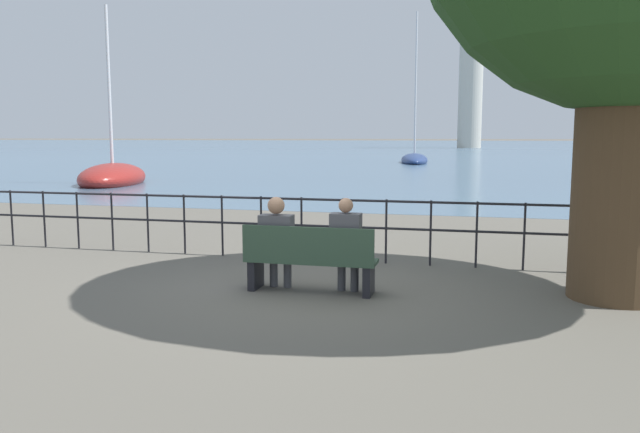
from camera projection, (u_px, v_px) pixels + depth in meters
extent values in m
plane|color=#605B51|center=(311.00, 291.00, 8.32)|extent=(1000.00, 1000.00, 0.00)
cube|color=slate|center=(466.00, 144.00, 160.98)|extent=(600.00, 300.00, 0.01)
cylinder|color=#4C3823|center=(621.00, 175.00, 7.77)|extent=(1.15, 1.15, 3.15)
cube|color=#334C38|center=(311.00, 260.00, 8.27)|extent=(1.76, 0.45, 0.05)
cube|color=#334C38|center=(307.00, 244.00, 8.04)|extent=(1.76, 0.04, 0.45)
cube|color=black|center=(256.00, 274.00, 8.48)|extent=(0.10, 0.41, 0.40)
cube|color=black|center=(369.00, 280.00, 8.11)|extent=(0.10, 0.41, 0.40)
cylinder|color=#4C4C51|center=(274.00, 270.00, 8.58)|extent=(0.11, 0.11, 0.45)
cylinder|color=#4C4C51|center=(288.00, 271.00, 8.53)|extent=(0.11, 0.11, 0.45)
cube|color=#4C4C51|center=(279.00, 252.00, 8.44)|extent=(0.38, 0.26, 0.14)
cube|color=#4C4C51|center=(276.00, 236.00, 8.32)|extent=(0.44, 0.24, 0.57)
sphere|color=#A87A5B|center=(276.00, 205.00, 8.27)|extent=(0.23, 0.23, 0.23)
cylinder|color=#4C4C51|center=(342.00, 274.00, 8.35)|extent=(0.11, 0.11, 0.45)
cylinder|color=#4C4C51|center=(355.00, 275.00, 8.31)|extent=(0.11, 0.11, 0.45)
cube|color=#4C4C51|center=(347.00, 255.00, 8.21)|extent=(0.33, 0.26, 0.14)
cube|color=#4C4C51|center=(346.00, 237.00, 8.10)|extent=(0.39, 0.24, 0.62)
sphere|color=#A87A5B|center=(346.00, 205.00, 8.04)|extent=(0.19, 0.19, 0.19)
cylinder|color=black|center=(12.00, 218.00, 11.79)|extent=(0.04, 0.04, 1.05)
cylinder|color=black|center=(44.00, 219.00, 11.63)|extent=(0.04, 0.04, 1.05)
cylinder|color=black|center=(78.00, 220.00, 11.46)|extent=(0.04, 0.04, 1.05)
cylinder|color=black|center=(112.00, 222.00, 11.29)|extent=(0.04, 0.04, 1.05)
cylinder|color=black|center=(148.00, 223.00, 11.12)|extent=(0.04, 0.04, 1.05)
cylinder|color=black|center=(184.00, 224.00, 10.95)|extent=(0.04, 0.04, 1.05)
cylinder|color=black|center=(222.00, 226.00, 10.78)|extent=(0.04, 0.04, 1.05)
cylinder|color=black|center=(261.00, 227.00, 10.61)|extent=(0.04, 0.04, 1.05)
cylinder|color=black|center=(301.00, 228.00, 10.44)|extent=(0.04, 0.04, 1.05)
cylinder|color=black|center=(343.00, 230.00, 10.27)|extent=(0.04, 0.04, 1.05)
cylinder|color=black|center=(386.00, 232.00, 10.10)|extent=(0.04, 0.04, 1.05)
cylinder|color=black|center=(431.00, 233.00, 9.93)|extent=(0.04, 0.04, 1.05)
cylinder|color=black|center=(477.00, 235.00, 9.76)|extent=(0.04, 0.04, 1.05)
cylinder|color=black|center=(524.00, 237.00, 9.59)|extent=(0.04, 0.04, 1.05)
cylinder|color=black|center=(574.00, 238.00, 9.42)|extent=(0.04, 0.04, 1.05)
cylinder|color=black|center=(625.00, 240.00, 9.25)|extent=(0.04, 0.04, 1.05)
cylinder|color=black|center=(343.00, 200.00, 10.21)|extent=(15.67, 0.04, 0.04)
cylinder|color=black|center=(343.00, 227.00, 10.26)|extent=(15.67, 0.04, 0.04)
ellipsoid|color=navy|center=(414.00, 160.00, 49.21)|extent=(3.00, 8.96, 1.03)
cylinder|color=silver|center=(416.00, 85.00, 48.47)|extent=(0.14, 0.14, 11.06)
ellipsoid|color=maroon|center=(113.00, 178.00, 27.27)|extent=(4.33, 6.44, 1.28)
cylinder|color=silver|center=(109.00, 88.00, 26.77)|extent=(0.14, 0.14, 6.95)
cylinder|color=beige|center=(471.00, 83.00, 109.47)|extent=(4.15, 4.15, 22.89)
cylinder|color=#2D2D33|center=(473.00, 7.00, 107.83)|extent=(2.91, 2.91, 2.79)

